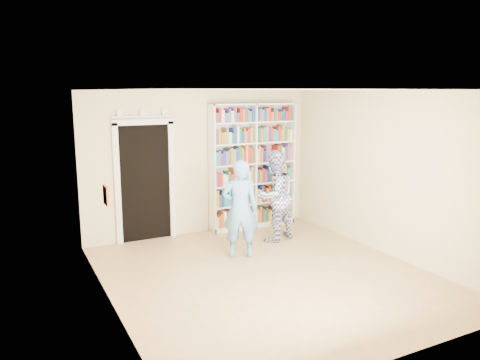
# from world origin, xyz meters

# --- Properties ---
(floor) EXTENTS (5.00, 5.00, 0.00)m
(floor) POSITION_xyz_m (0.00, 0.00, 0.00)
(floor) COLOR #9D7C4C
(floor) RESTS_ON ground
(ceiling) EXTENTS (5.00, 5.00, 0.00)m
(ceiling) POSITION_xyz_m (0.00, 0.00, 2.70)
(ceiling) COLOR white
(ceiling) RESTS_ON wall_back
(wall_back) EXTENTS (4.50, 0.00, 4.50)m
(wall_back) POSITION_xyz_m (0.00, 2.50, 1.35)
(wall_back) COLOR beige
(wall_back) RESTS_ON floor
(wall_left) EXTENTS (0.00, 5.00, 5.00)m
(wall_left) POSITION_xyz_m (-2.25, 0.00, 1.35)
(wall_left) COLOR beige
(wall_left) RESTS_ON floor
(wall_right) EXTENTS (0.00, 5.00, 5.00)m
(wall_right) POSITION_xyz_m (2.25, 0.00, 1.35)
(wall_right) COLOR beige
(wall_right) RESTS_ON floor
(bookshelf) EXTENTS (1.78, 0.33, 2.45)m
(bookshelf) POSITION_xyz_m (1.03, 2.34, 1.24)
(bookshelf) COLOR white
(bookshelf) RESTS_ON floor
(doorway) EXTENTS (1.10, 0.08, 2.43)m
(doorway) POSITION_xyz_m (-1.10, 2.48, 1.18)
(doorway) COLOR black
(doorway) RESTS_ON floor
(wall_art) EXTENTS (0.03, 0.25, 0.25)m
(wall_art) POSITION_xyz_m (-2.23, 0.20, 1.40)
(wall_art) COLOR brown
(wall_art) RESTS_ON wall_left
(man_blue) EXTENTS (0.70, 0.60, 1.61)m
(man_blue) POSITION_xyz_m (0.01, 0.89, 0.81)
(man_blue) COLOR #5D99D0
(man_blue) RESTS_ON floor
(man_plaid) EXTENTS (0.94, 0.82, 1.64)m
(man_plaid) POSITION_xyz_m (0.96, 1.40, 0.82)
(man_plaid) COLOR navy
(man_plaid) RESTS_ON floor
(paper_sheet) EXTENTS (0.20, 0.09, 0.31)m
(paper_sheet) POSITION_xyz_m (1.09, 1.22, 1.03)
(paper_sheet) COLOR white
(paper_sheet) RESTS_ON man_plaid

